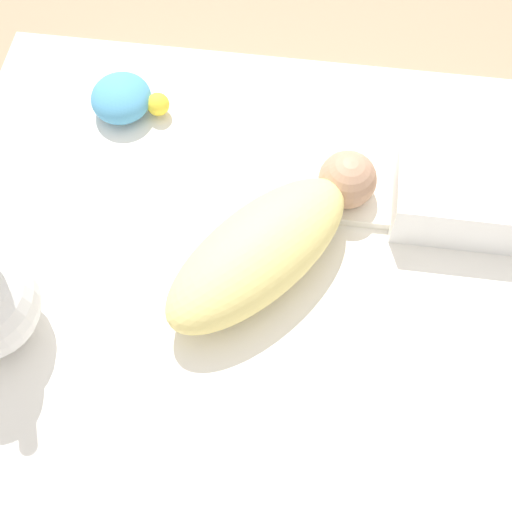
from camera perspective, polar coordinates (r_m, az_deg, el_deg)
ground_plane at (r=1.52m, az=-0.15°, el=-4.53°), size 12.00×12.00×0.00m
bed_mattress at (r=1.43m, az=-0.16°, el=-2.80°), size 1.24×1.07×0.21m
burp_cloth at (r=1.44m, az=7.52°, el=6.08°), size 0.26×0.21×0.02m
swaddled_baby at (r=1.28m, az=1.12°, el=1.00°), size 0.40×0.45×0.14m
pillow at (r=1.45m, az=17.51°, el=6.57°), size 0.33×0.31×0.11m
turtle_plush at (r=1.54m, az=-10.50°, el=12.28°), size 0.16×0.13×0.08m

